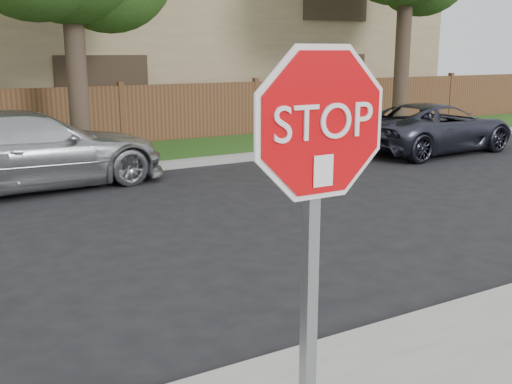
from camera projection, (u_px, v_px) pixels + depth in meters
stop_sign at (317, 190)px, 2.85m from camera, size 1.01×0.13×2.55m
sedan_right at (29, 150)px, 10.83m from camera, size 5.15×2.54×1.44m
sedan_far_right at (435, 128)px, 14.83m from camera, size 4.49×2.28×1.22m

